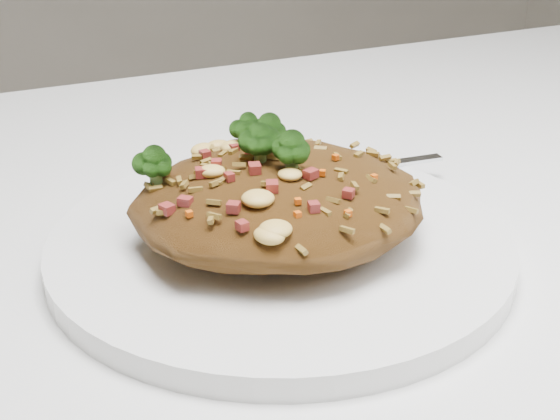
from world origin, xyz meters
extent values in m
cube|color=white|center=(0.00, 0.00, 0.73)|extent=(1.20, 0.80, 0.04)
cylinder|color=brown|center=(0.54, 0.34, 0.35)|extent=(0.06, 0.06, 0.71)
cylinder|color=white|center=(-0.02, 0.00, 0.76)|extent=(0.27, 0.27, 0.01)
ellipsoid|color=brown|center=(-0.02, 0.00, 0.79)|extent=(0.17, 0.15, 0.04)
ellipsoid|color=#123B08|center=(-0.02, 0.04, 0.81)|extent=(0.02, 0.02, 0.02)
ellipsoid|color=#123B08|center=(-0.03, 0.01, 0.82)|extent=(0.02, 0.02, 0.02)
ellipsoid|color=#123B08|center=(-0.01, 0.03, 0.82)|extent=(0.02, 0.02, 0.02)
ellipsoid|color=#123B08|center=(-0.02, -0.01, 0.82)|extent=(0.02, 0.02, 0.02)
ellipsoid|color=#123B08|center=(-0.08, 0.03, 0.81)|extent=(0.02, 0.02, 0.02)
cube|color=silver|center=(0.10, 0.06, 0.77)|extent=(0.10, 0.02, 0.00)
cube|color=silver|center=(0.00, 0.07, 0.77)|extent=(0.03, 0.03, 0.00)
camera|label=1|loc=(-0.19, -0.36, 0.97)|focal=50.00mm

